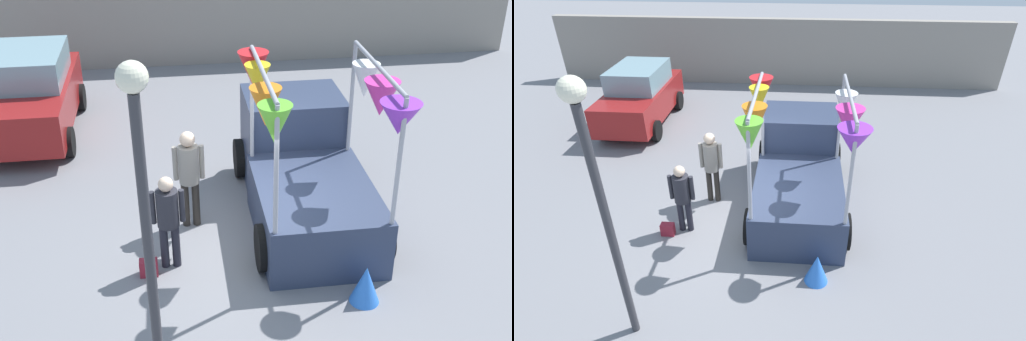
% 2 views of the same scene
% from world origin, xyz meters
% --- Properties ---
extents(ground_plane, '(60.00, 60.00, 0.00)m').
position_xyz_m(ground_plane, '(0.00, 0.00, 0.00)').
color(ground_plane, slate).
extents(vendor_truck, '(2.48, 4.16, 3.02)m').
position_xyz_m(vendor_truck, '(1.11, 1.12, 0.91)').
color(vendor_truck, '#2D3851').
rests_on(vendor_truck, ground).
extents(parked_car, '(1.88, 4.00, 1.88)m').
position_xyz_m(parked_car, '(-4.13, 5.11, 0.94)').
color(parked_car, maroon).
rests_on(parked_car, ground).
extents(person_customer, '(0.53, 0.34, 1.60)m').
position_xyz_m(person_customer, '(-1.28, -0.30, 0.96)').
color(person_customer, black).
rests_on(person_customer, ground).
extents(person_vendor, '(0.53, 0.34, 1.78)m').
position_xyz_m(person_vendor, '(-0.90, 0.84, 1.08)').
color(person_vendor, '#2D2823').
rests_on(person_vendor, ground).
extents(handbag, '(0.28, 0.16, 0.28)m').
position_xyz_m(handbag, '(-1.63, -0.50, 0.14)').
color(handbag, maroon).
rests_on(handbag, ground).
extents(street_lamp, '(0.32, 0.32, 4.26)m').
position_xyz_m(street_lamp, '(-1.46, -2.86, 2.75)').
color(street_lamp, '#333338').
rests_on(street_lamp, ground).
extents(brick_boundary_wall, '(18.00, 0.36, 2.60)m').
position_xyz_m(brick_boundary_wall, '(0.00, 9.39, 1.30)').
color(brick_boundary_wall, gray).
rests_on(brick_boundary_wall, ground).
extents(folded_kite_bundle_azure, '(0.50, 0.50, 0.60)m').
position_xyz_m(folded_kite_bundle_azure, '(1.50, -1.56, 0.30)').
color(folded_kite_bundle_azure, blue).
rests_on(folded_kite_bundle_azure, ground).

